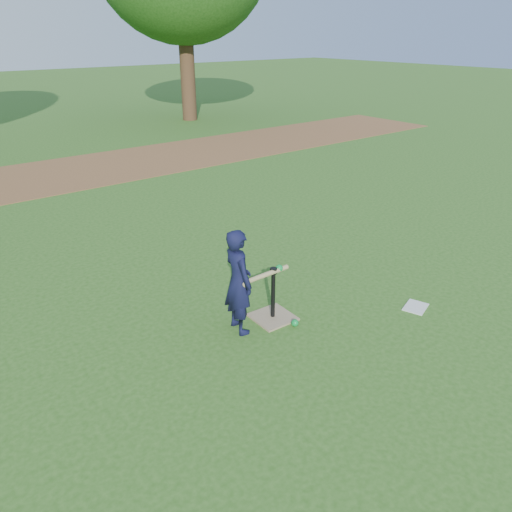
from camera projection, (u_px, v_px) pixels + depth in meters
ground at (255, 324)px, 5.43m from camera, size 80.00×80.00×0.00m
dirt_strip at (41, 177)px, 10.79m from camera, size 24.00×3.00×0.01m
child at (238, 282)px, 5.11m from camera, size 0.33×0.45×1.14m
wiffle_ball_ground at (295, 323)px, 5.38m from camera, size 0.08×0.08×0.08m
clipboard at (416, 307)px, 5.75m from camera, size 0.36×0.31×0.01m
batting_tee at (273, 309)px, 5.50m from camera, size 0.45×0.45×0.61m
swing_action at (267, 274)px, 5.22m from camera, size 0.63×0.13×0.08m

